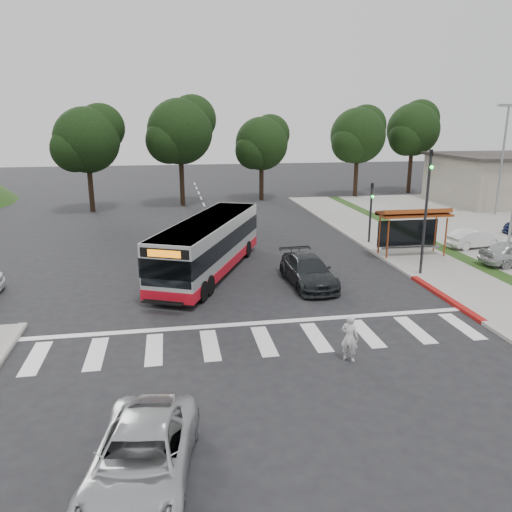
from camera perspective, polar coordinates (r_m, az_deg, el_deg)
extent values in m
plane|color=black|center=(23.30, -1.38, -4.55)|extent=(140.00, 140.00, 0.00)
cube|color=gray|center=(33.83, 15.27, 1.36)|extent=(4.00, 40.00, 0.12)
cube|color=#9E9991|center=(33.03, 12.12, 1.26)|extent=(0.30, 40.00, 0.15)
cube|color=maroon|center=(24.45, 20.78, -4.43)|extent=(0.32, 6.00, 0.15)
cube|color=silver|center=(18.74, 0.93, -9.68)|extent=(18.00, 2.60, 0.01)
cylinder|color=#8E3C17|center=(29.55, 14.82, 1.82)|extent=(0.10, 0.10, 2.30)
cylinder|color=#8E3C17|center=(31.21, 20.85, 2.02)|extent=(0.10, 0.10, 2.30)
cylinder|color=#8E3C17|center=(30.61, 13.90, 2.34)|extent=(0.10, 0.10, 2.30)
cylinder|color=#8E3C17|center=(32.22, 19.78, 2.52)|extent=(0.10, 0.10, 2.30)
cube|color=#8E3C17|center=(30.60, 17.60, 4.55)|extent=(4.20, 1.60, 0.12)
cube|color=#8E3C17|center=(30.62, 17.58, 4.85)|extent=(4.20, 1.32, 0.51)
cube|color=black|center=(31.36, 16.92, 2.53)|extent=(3.80, 0.06, 1.60)
cube|color=gray|center=(31.01, 17.30, 0.93)|extent=(3.60, 0.40, 0.08)
cylinder|color=black|center=(26.89, 18.81, 4.51)|extent=(0.14, 0.14, 6.50)
imported|color=black|center=(26.54, 19.32, 10.34)|extent=(0.16, 0.20, 1.00)
sphere|color=#19E533|center=(26.41, 19.45, 9.55)|extent=(0.18, 0.18, 0.18)
cylinder|color=black|center=(33.31, 12.95, 4.72)|extent=(0.14, 0.14, 4.00)
imported|color=black|center=(33.07, 13.11, 7.27)|extent=(0.16, 0.20, 1.00)
sphere|color=#19E533|center=(32.96, 13.19, 6.63)|extent=(0.18, 0.18, 0.18)
cylinder|color=gray|center=(46.59, 26.29, 9.72)|extent=(0.18, 0.18, 9.00)
cube|color=gray|center=(46.16, 26.39, 15.18)|extent=(0.80, 0.35, 0.22)
cylinder|color=black|center=(53.55, 11.34, 9.05)|extent=(0.44, 0.44, 4.40)
sphere|color=black|center=(53.28, 11.57, 13.33)|extent=(5.60, 5.60, 5.60)
sphere|color=black|center=(54.45, 12.44, 14.38)|extent=(4.20, 4.20, 4.20)
sphere|color=black|center=(52.30, 10.79, 12.57)|extent=(3.92, 3.92, 3.92)
cylinder|color=black|center=(58.20, 17.17, 9.28)|extent=(0.44, 0.44, 4.84)
sphere|color=black|center=(57.94, 17.52, 13.60)|extent=(5.60, 5.60, 5.60)
sphere|color=black|center=(59.19, 18.23, 14.64)|extent=(4.20, 4.20, 4.20)
sphere|color=black|center=(56.90, 16.88, 12.85)|extent=(3.92, 3.92, 3.92)
cylinder|color=black|center=(48.00, -8.47, 8.63)|extent=(0.44, 0.44, 4.84)
sphere|color=black|center=(47.70, -8.68, 13.88)|extent=(6.00, 6.00, 6.00)
sphere|color=black|center=(48.63, -7.30, 15.25)|extent=(4.50, 4.50, 4.50)
sphere|color=black|center=(46.96, -9.93, 12.86)|extent=(4.20, 4.20, 4.20)
cylinder|color=black|center=(50.87, 0.62, 8.67)|extent=(0.44, 0.44, 3.96)
sphere|color=black|center=(50.57, 0.64, 12.72)|extent=(5.20, 5.20, 5.20)
sphere|color=black|center=(51.50, 1.65, 13.76)|extent=(3.90, 3.90, 3.90)
sphere|color=black|center=(49.81, -0.28, 11.95)|extent=(3.64, 3.64, 3.64)
cylinder|color=black|center=(46.53, -18.36, 7.53)|extent=(0.44, 0.44, 4.40)
sphere|color=black|center=(46.20, -18.78, 12.44)|extent=(5.60, 5.60, 5.60)
sphere|color=black|center=(46.86, -17.35, 13.82)|extent=(4.20, 4.20, 4.20)
sphere|color=black|center=(45.70, -20.07, 11.42)|extent=(3.92, 3.92, 3.92)
imported|color=silver|center=(17.31, 10.66, -9.17)|extent=(0.72, 0.69, 1.66)
imported|color=black|center=(24.74, 5.96, -1.71)|extent=(2.20, 4.95, 1.41)
imported|color=#B0B2B5|center=(12.22, -12.98, -21.64)|extent=(2.92, 5.10, 1.34)
imported|color=silver|center=(34.31, 23.69, 1.87)|extent=(3.70, 1.72, 1.17)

